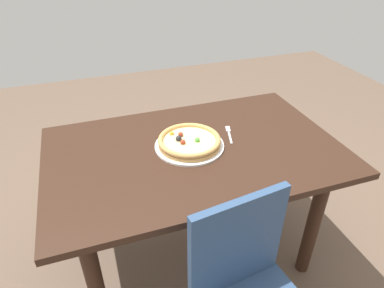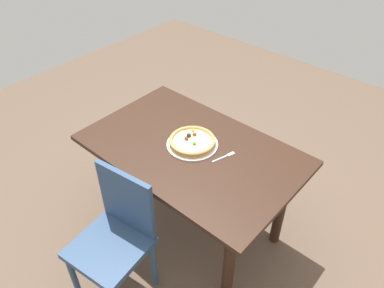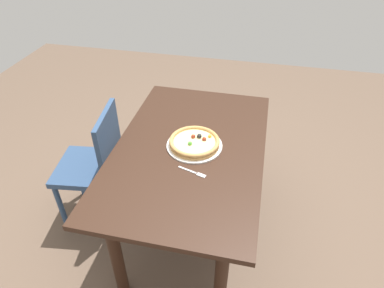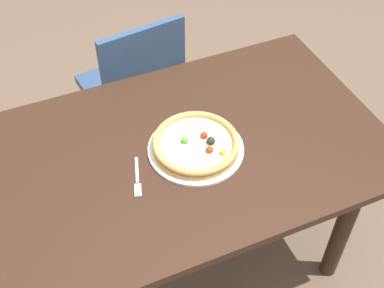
{
  "view_description": "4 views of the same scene",
  "coord_description": "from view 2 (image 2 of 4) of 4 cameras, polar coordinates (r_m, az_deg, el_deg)",
  "views": [
    {
      "loc": [
        -0.44,
        -1.24,
        1.63
      ],
      "look_at": [
        -0.01,
        0.01,
        0.77
      ],
      "focal_mm": 31.58,
      "sensor_mm": 36.0,
      "label": 1
    },
    {
      "loc": [
        1.19,
        -1.35,
        2.24
      ],
      "look_at": [
        -0.01,
        0.01,
        0.77
      ],
      "focal_mm": 34.63,
      "sensor_mm": 36.0,
      "label": 2
    },
    {
      "loc": [
        1.5,
        0.35,
        1.96
      ],
      "look_at": [
        -0.01,
        0.01,
        0.77
      ],
      "focal_mm": 31.33,
      "sensor_mm": 36.0,
      "label": 3
    },
    {
      "loc": [
        0.46,
        1.1,
        2.02
      ],
      "look_at": [
        -0.01,
        0.01,
        0.77
      ],
      "focal_mm": 47.3,
      "sensor_mm": 36.0,
      "label": 4
    }
  ],
  "objects": [
    {
      "name": "dining_table",
      "position": [
        2.42,
        -0.05,
        -2.73
      ],
      "size": [
        1.37,
        0.87,
        0.75
      ],
      "color": "#331E14",
      "rests_on": "ground"
    },
    {
      "name": "ground_plane",
      "position": [
        2.87,
        -0.04,
        -12.14
      ],
      "size": [
        6.0,
        6.0,
        0.0
      ],
      "primitive_type": "plane",
      "color": "brown"
    },
    {
      "name": "chair_near",
      "position": [
        2.23,
        -11.59,
        -13.6
      ],
      "size": [
        0.45,
        0.45,
        0.89
      ],
      "rotation": [
        0.0,
        0.0,
        3.27
      ],
      "color": "navy",
      "rests_on": "ground"
    },
    {
      "name": "plate",
      "position": [
        2.36,
        0.05,
        -0.05
      ],
      "size": [
        0.33,
        0.33,
        0.01
      ],
      "primitive_type": "cylinder",
      "color": "white",
      "rests_on": "dining_table"
    },
    {
      "name": "fork",
      "position": [
        2.28,
        5.13,
        -1.9
      ],
      "size": [
        0.06,
        0.16,
        0.0
      ],
      "rotation": [
        0.0,
        0.0,
        1.28
      ],
      "color": "silver",
      "rests_on": "dining_table"
    },
    {
      "name": "pizza",
      "position": [
        2.35,
        0.04,
        0.44
      ],
      "size": [
        0.3,
        0.3,
        0.05
      ],
      "color": "tan",
      "rests_on": "plate"
    }
  ]
}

